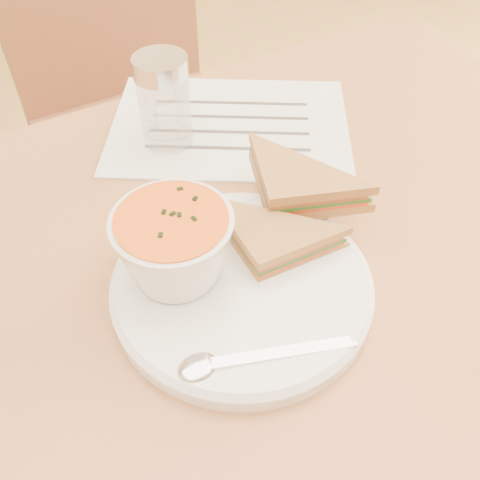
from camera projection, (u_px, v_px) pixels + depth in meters
dining_table at (257, 405)px, 0.85m from camera, size 1.00×0.70×0.75m
chair_far at (150, 133)px, 1.16m from camera, size 0.43×0.43×0.97m
plate at (242, 286)px, 0.52m from camera, size 0.28×0.28×0.02m
soup_bowl at (175, 249)px, 0.49m from camera, size 0.14×0.14×0.08m
sandwich_half_a at (258, 276)px, 0.50m from camera, size 0.11×0.11×0.03m
sandwich_half_b at (269, 213)px, 0.54m from camera, size 0.15×0.15×0.04m
spoon at (260, 357)px, 0.45m from camera, size 0.18×0.10×0.01m
paper_menu at (230, 125)px, 0.72m from camera, size 0.39×0.37×0.00m
condiment_shaker at (165, 103)px, 0.65m from camera, size 0.07×0.07×0.12m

